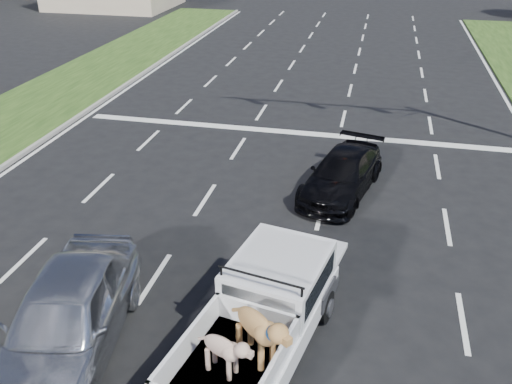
% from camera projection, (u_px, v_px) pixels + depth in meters
% --- Properties ---
extents(ground, '(160.00, 160.00, 0.00)m').
position_uv_depth(ground, '(225.00, 288.00, 12.55)').
color(ground, black).
rests_on(ground, ground).
extents(road_markings, '(17.75, 60.00, 0.01)m').
position_uv_depth(road_markings, '(278.00, 169.00, 18.20)').
color(road_markings, silver).
rests_on(road_markings, ground).
extents(curb_left, '(0.15, 60.00, 0.14)m').
position_uv_depth(curb_left, '(28.00, 150.00, 19.45)').
color(curb_left, gray).
rests_on(curb_left, ground).
extents(pickup_truck, '(2.74, 5.31, 1.90)m').
position_uv_depth(pickup_truck, '(260.00, 320.00, 10.26)').
color(pickup_truck, black).
rests_on(pickup_truck, ground).
extents(silver_sedan, '(2.83, 5.23, 1.69)m').
position_uv_depth(silver_sedan, '(67.00, 317.00, 10.42)').
color(silver_sedan, silver).
rests_on(silver_sedan, ground).
extents(black_coupe, '(2.67, 4.55, 1.24)m').
position_uv_depth(black_coupe, '(342.00, 174.00, 16.49)').
color(black_coupe, black).
rests_on(black_coupe, ground).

